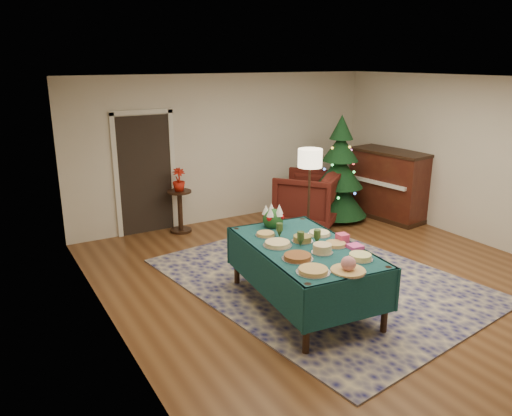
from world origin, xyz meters
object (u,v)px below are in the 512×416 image
floor_lamp (310,164)px  potted_plant (179,185)px  christmas_tree (339,174)px  buffet_table (304,258)px  side_table (180,212)px  gift_box (342,238)px  piano (389,185)px  armchair (308,196)px

floor_lamp → potted_plant: 2.33m
potted_plant → christmas_tree: 2.98m
buffet_table → side_table: bearing=94.3°
buffet_table → christmas_tree: christmas_tree is taller
gift_box → side_table: bearing=101.6°
gift_box → piano: bearing=37.0°
floor_lamp → christmas_tree: (1.30, 0.82, -0.46)m
buffet_table → gift_box: 0.53m
potted_plant → piano: 3.96m
side_table → christmas_tree: christmas_tree is taller
armchair → side_table: armchair is taller
gift_box → christmas_tree: christmas_tree is taller
floor_lamp → buffet_table: bearing=-127.3°
buffet_table → armchair: 3.23m
floor_lamp → side_table: bearing=133.3°
gift_box → piano: piano is taller
floor_lamp → potted_plant: bearing=133.3°
christmas_tree → potted_plant: bearing=163.7°
side_table → floor_lamp: bearing=-46.7°
floor_lamp → side_table: size_ratio=2.13×
gift_box → armchair: (1.46, 2.72, -0.31)m
side_table → potted_plant: bearing=-90.0°
buffet_table → potted_plant: bearing=94.3°
armchair → piano: (1.59, -0.42, 0.10)m
floor_lamp → piano: size_ratio=1.01×
potted_plant → christmas_tree: size_ratio=0.20×
gift_box → side_table: gift_box is taller
christmas_tree → side_table: bearing=163.7°
floor_lamp → christmas_tree: 1.60m
buffet_table → side_table: size_ratio=2.89×
buffet_table → potted_plant: size_ratio=5.44×
buffet_table → gift_box: gift_box is taller
buffet_table → side_table: (-0.25, 3.38, -0.28)m
armchair → side_table: size_ratio=1.44×
buffet_table → piano: size_ratio=1.36×
armchair → floor_lamp: bearing=16.2°
christmas_tree → piano: (0.91, -0.37, -0.25)m
potted_plant → piano: piano is taller
gift_box → floor_lamp: size_ratio=0.08×
armchair → floor_lamp: floor_lamp is taller
armchair → floor_lamp: (-0.62, -0.87, 0.81)m
piano → side_table: bearing=162.2°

